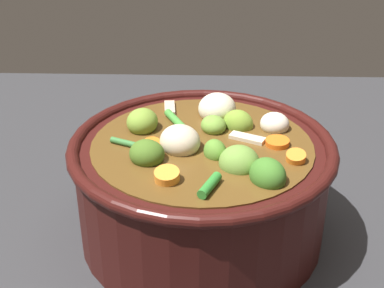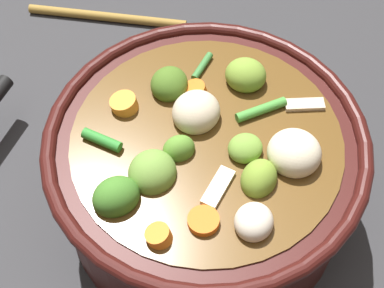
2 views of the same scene
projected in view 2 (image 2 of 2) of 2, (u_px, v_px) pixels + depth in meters
The scene contains 2 objects.
ground_plane at pixel (203, 203), 0.63m from camera, with size 1.10×1.10×0.00m, color #2D2D30.
cooking_pot at pixel (204, 171), 0.57m from camera, with size 0.31×0.31×0.15m.
Camera 2 is at (0.00, -0.30, 0.56)m, focal length 52.41 mm.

